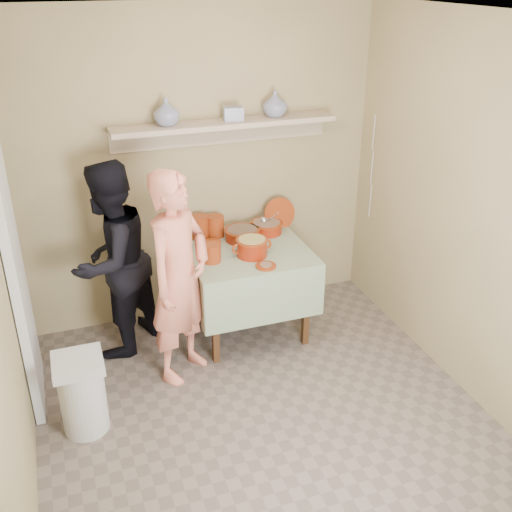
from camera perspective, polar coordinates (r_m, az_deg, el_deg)
name	(u,v)px	position (r m, az deg, el deg)	size (l,w,h in m)	color
ground	(272,432)	(4.19, 1.54, -16.44)	(3.50, 3.50, 0.00)	#6F6157
tile_panel	(16,272)	(4.25, -21.88, -1.45)	(0.06, 0.70, 2.00)	silver
plate_stack_a	(200,227)	(5.00, -5.36, 2.75)	(0.15, 0.15, 0.20)	maroon
plate_stack_b	(215,226)	(5.04, -3.90, 2.86)	(0.15, 0.15, 0.18)	maroon
bowl_stack	(212,253)	(4.61, -4.25, 0.29)	(0.14, 0.14, 0.14)	maroon
empty_bowl	(211,244)	(4.86, -4.28, 1.10)	(0.16, 0.16, 0.05)	maroon
propped_lid	(280,213)	(5.21, 2.26, 4.07)	(0.28, 0.28, 0.02)	maroon
vase_right	(275,104)	(4.95, 1.82, 14.29)	(0.20, 0.20, 0.21)	navy
vase_left	(166,112)	(4.70, -8.53, 13.42)	(0.20, 0.20, 0.21)	navy
ceramic_box	(233,114)	(4.82, -2.19, 13.38)	(0.15, 0.11, 0.11)	navy
person_cook	(179,278)	(4.32, -7.31, -2.09)	(0.59, 0.39, 1.61)	#F08267
person_helper	(111,261)	(4.71, -13.60, -0.45)	(0.76, 0.59, 1.57)	black
room_shell	(276,209)	(3.32, 1.87, 4.50)	(3.04, 3.54, 2.62)	tan
serving_table	(246,261)	(4.90, -0.96, -0.50)	(0.97, 0.97, 0.76)	#4C2D16
cazuela_meat_a	(242,233)	(4.97, -1.33, 2.17)	(0.30, 0.30, 0.10)	maroon
cazuela_meat_b	(267,226)	(5.10, 1.02, 2.84)	(0.28, 0.28, 0.10)	maroon
ladle	(264,220)	(5.09, 0.80, 3.42)	(0.08, 0.26, 0.19)	silver
cazuela_rice	(252,246)	(4.68, -0.39, 0.98)	(0.33, 0.25, 0.14)	maroon
front_plate	(266,266)	(4.54, 0.94, -0.93)	(0.16, 0.16, 0.03)	maroon
wall_shelf	(224,126)	(4.86, -3.05, 12.25)	(1.80, 0.25, 0.21)	tan
trash_bin	(82,394)	(4.20, -16.20, -12.51)	(0.32, 0.32, 0.56)	silver
electrical_cord	(372,167)	(5.31, 10.98, 8.28)	(0.01, 0.05, 0.90)	silver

